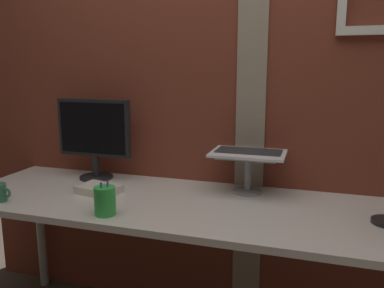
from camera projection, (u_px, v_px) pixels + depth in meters
brick_wall_back at (231, 69)px, 2.04m from camera, size 3.01×0.16×2.68m
desk at (185, 216)px, 1.82m from camera, size 2.19×0.69×0.75m
monitor at (94, 132)px, 2.14m from camera, size 0.42×0.18×0.43m
laptop_stand at (248, 167)px, 1.92m from camera, size 0.28×0.22×0.19m
laptop at (251, 141)px, 1.97m from camera, size 0.35×0.31×0.21m
pen_cup at (105, 201)px, 1.65m from camera, size 0.09×0.09×0.15m
paper_clutter_stack at (99, 189)px, 1.94m from camera, size 0.22×0.18×0.04m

